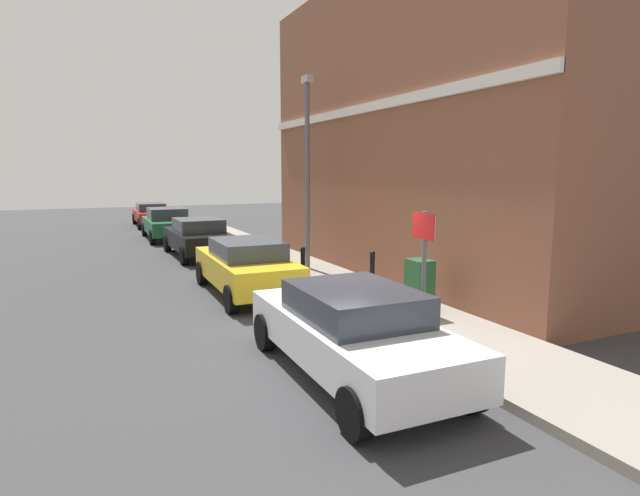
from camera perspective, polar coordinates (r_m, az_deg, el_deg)
The scene contains 13 objects.
ground at distance 9.62m, azimuth 1.28°, elevation -10.29°, with size 80.00×80.00×0.00m, color #38383A.
sidewalk at distance 15.69m, azimuth -1.84°, elevation -2.62°, with size 2.36×30.00×0.15m, color gray.
corner_building at distance 16.34m, azimuth 14.51°, elevation 12.60°, with size 6.23×12.92×8.69m.
car_white at distance 7.84m, azimuth 3.64°, elevation -9.07°, with size 1.95×4.47×1.40m.
car_yellow at distance 13.10m, azimuth -8.18°, elevation -1.95°, with size 1.89×4.36×1.41m.
car_black at distance 19.33m, azimuth -13.40°, elevation 1.23°, with size 1.94×4.36×1.41m.
car_green at distance 24.68m, azimuth -16.61°, elevation 2.66°, with size 1.97×4.41×1.45m.
car_red at distance 30.88m, azimuth -18.25°, elevation 3.61°, with size 1.82×4.39×1.32m.
utility_cabinet at distance 10.88m, azimuth 10.96°, elevation -4.49°, with size 0.46×0.61×1.15m.
bollard_near_cabinet at distance 12.62m, azimuth 5.82°, elevation -2.48°, with size 0.14×0.14×1.04m.
bollard_far_kerb at distance 13.28m, azimuth -1.90°, elevation -1.89°, with size 0.14×0.14×1.04m.
street_sign at distance 8.72m, azimuth 11.43°, elevation -1.15°, with size 0.08×0.60×2.30m.
lamppost at distance 15.57m, azimuth -1.42°, elevation 9.24°, with size 0.20×0.44×5.72m.
Camera 1 is at (-4.05, -8.16, 3.09)m, focal length 28.83 mm.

